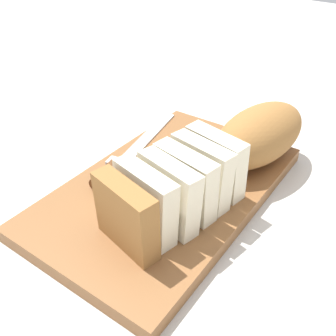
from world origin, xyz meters
The scene contains 7 objects.
ground_plane centered at (0.00, 0.00, 0.00)m, with size 3.00×3.00×0.00m, color beige.
cutting_board centered at (0.00, 0.00, 0.01)m, with size 0.43×0.26×0.02m, color brown.
bread_loaf centered at (-0.06, 0.06, 0.07)m, with size 0.40×0.15×0.09m.
bread_knife centered at (0.01, -0.09, 0.03)m, with size 0.27×0.08×0.02m.
crumb_near_knife centered at (-0.04, -0.04, 0.03)m, with size 0.01×0.01×0.01m, color tan.
crumb_near_loaf centered at (0.03, 0.01, 0.02)m, with size 0.00×0.00×0.00m, color tan.
crumb_stray_left centered at (0.04, 0.06, 0.02)m, with size 0.00×0.00×0.00m, color tan.
Camera 1 is at (0.38, 0.29, 0.38)m, focal length 41.68 mm.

